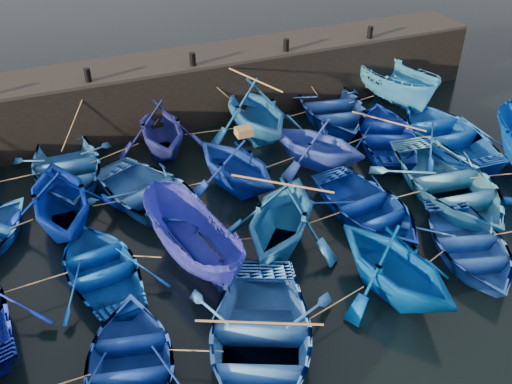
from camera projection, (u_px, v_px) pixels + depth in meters
name	position (u px, v px, depth m)	size (l,w,h in m)	color
ground	(299.00, 270.00, 16.40)	(120.00, 120.00, 0.00)	black
quay_wall	(189.00, 89.00, 23.66)	(26.00, 2.50, 2.50)	black
quay_top	(186.00, 59.00, 22.91)	(26.00, 2.50, 0.12)	black
bollard_1	(88.00, 75.00, 20.79)	(0.24, 0.24, 0.50)	black
bollard_2	(193.00, 59.00, 22.05)	(0.24, 0.24, 0.50)	black
bollard_3	(286.00, 45.00, 23.31)	(0.24, 0.24, 0.50)	black
bollard_4	(370.00, 32.00, 24.58)	(0.24, 0.24, 0.50)	black
boat_1	(66.00, 168.00, 19.94)	(3.62, 5.06, 1.05)	#2059A1
boat_2	(161.00, 128.00, 21.32)	(3.40, 3.94, 2.07)	navy
boat_3	(255.00, 109.00, 22.20)	(3.94, 4.57, 2.41)	#1A5FAC
boat_4	(331.00, 106.00, 23.85)	(3.93, 5.50, 1.14)	navy
boat_5	(393.00, 83.00, 24.74)	(1.96, 5.20, 2.01)	#277DD4
boat_7	(60.00, 197.00, 17.44)	(3.72, 4.31, 2.27)	#001B86
boat_8	(152.00, 195.00, 18.62)	(3.51, 4.91, 1.02)	blue
boat_9	(236.00, 163.00, 19.27)	(3.33, 3.87, 2.04)	#0D32A2
boat_10	(317.00, 142.00, 20.54)	(3.22, 3.73, 1.97)	blue
boat_11	(387.00, 133.00, 22.07)	(3.43, 4.80, 1.00)	navy
boat_12	(446.00, 133.00, 21.96)	(3.86, 5.40, 1.12)	blue
boat_14	(102.00, 267.00, 15.87)	(3.01, 4.21, 0.87)	#0540A4
boat_15	(191.00, 241.00, 16.14)	(1.69, 4.50, 1.74)	navy
boat_16	(281.00, 216.00, 16.70)	(3.64, 4.22, 2.22)	#1760A7
boat_17	(367.00, 207.00, 18.14)	(3.27, 4.58, 0.95)	navy
boat_18	(450.00, 182.00, 19.08)	(4.10, 5.73, 1.19)	#337FC7
boat_21	(131.00, 364.00, 13.12)	(3.15, 4.40, 0.91)	navy
boat_22	(259.00, 340.00, 13.59)	(3.84, 5.37, 1.11)	blue
boat_23	(395.00, 263.00, 15.07)	(3.48, 4.04, 2.13)	#0048A6
boat_24	(469.00, 245.00, 16.63)	(3.15, 4.40, 0.91)	blue
wooden_crate	(244.00, 132.00, 18.71)	(0.53, 0.43, 0.27)	olive
mooring_ropes	(231.00, 162.00, 19.60)	(18.11, 11.89, 2.10)	tan
loose_oars	(302.00, 160.00, 18.14)	(10.81, 12.21, 1.47)	#99724C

